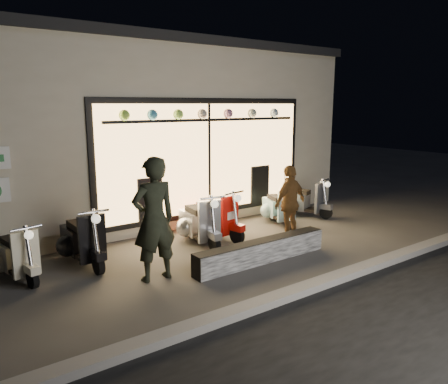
% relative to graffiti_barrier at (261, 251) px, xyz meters
% --- Properties ---
extents(ground, '(40.00, 40.00, 0.00)m').
position_rel_graffiti_barrier_xyz_m(ground, '(-0.16, 0.65, -0.20)').
color(ground, '#383533').
rests_on(ground, ground).
extents(kerb, '(40.00, 0.25, 0.12)m').
position_rel_graffiti_barrier_xyz_m(kerb, '(-0.16, -1.35, -0.14)').
color(kerb, slate).
rests_on(kerb, ground).
extents(shop_building, '(10.20, 6.23, 4.20)m').
position_rel_graffiti_barrier_xyz_m(shop_building, '(-0.16, 5.63, 1.90)').
color(shop_building, beige).
rests_on(shop_building, ground).
extents(graffiti_barrier, '(2.75, 0.28, 0.40)m').
position_rel_graffiti_barrier_xyz_m(graffiti_barrier, '(0.00, 0.00, 0.00)').
color(graffiti_barrier, black).
rests_on(graffiti_barrier, ground).
extents(scooter_silver, '(0.57, 1.43, 1.02)m').
position_rel_graffiti_barrier_xyz_m(scooter_silver, '(-0.29, 1.63, 0.21)').
color(scooter_silver, black).
rests_on(scooter_silver, ground).
extents(scooter_red, '(0.61, 1.41, 1.00)m').
position_rel_graffiti_barrier_xyz_m(scooter_red, '(0.17, 1.81, 0.20)').
color(scooter_red, black).
rests_on(scooter_red, ground).
extents(scooter_black, '(0.47, 1.41, 1.02)m').
position_rel_graffiti_barrier_xyz_m(scooter_black, '(-2.55, 1.87, 0.21)').
color(scooter_black, black).
rests_on(scooter_black, ground).
extents(scooter_cream, '(0.54, 1.28, 0.91)m').
position_rel_graffiti_barrier_xyz_m(scooter_cream, '(-3.64, 1.84, 0.16)').
color(scooter_cream, black).
rests_on(scooter_cream, ground).
extents(scooter_blue, '(0.64, 1.25, 0.89)m').
position_rel_graffiti_barrier_xyz_m(scooter_blue, '(2.04, 1.82, 0.16)').
color(scooter_blue, black).
rests_on(scooter_blue, ground).
extents(scooter_grey, '(0.69, 1.28, 0.92)m').
position_rel_graffiti_barrier_xyz_m(scooter_grey, '(2.99, 1.96, 0.17)').
color(scooter_grey, black).
rests_on(scooter_grey, ground).
extents(man, '(0.72, 0.48, 1.97)m').
position_rel_graffiti_barrier_xyz_m(man, '(-1.87, 0.41, 0.78)').
color(man, black).
rests_on(man, ground).
extents(woman, '(0.96, 0.52, 1.55)m').
position_rel_graffiti_barrier_xyz_m(woman, '(1.32, 0.66, 0.57)').
color(woman, brown).
rests_on(woman, ground).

